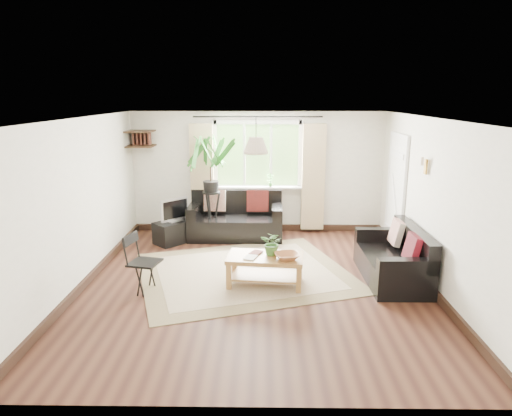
{
  "coord_description": "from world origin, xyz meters",
  "views": [
    {
      "loc": [
        0.1,
        -6.27,
        2.71
      ],
      "look_at": [
        0.0,
        0.4,
        1.05
      ],
      "focal_mm": 32.0,
      "sensor_mm": 36.0,
      "label": 1
    }
  ],
  "objects_px": {
    "palm_stand": "(211,188)",
    "sofa_right": "(392,255)",
    "tv_stand": "(176,232)",
    "sofa_back": "(236,216)",
    "coffee_table": "(265,270)",
    "folding_chair": "(145,264)"
  },
  "relations": [
    {
      "from": "sofa_back",
      "to": "coffee_table",
      "type": "height_order",
      "value": "sofa_back"
    },
    {
      "from": "sofa_right",
      "to": "sofa_back",
      "type": "bearing_deg",
      "value": -130.22
    },
    {
      "from": "palm_stand",
      "to": "sofa_back",
      "type": "bearing_deg",
      "value": 4.42
    },
    {
      "from": "tv_stand",
      "to": "palm_stand",
      "type": "bearing_deg",
      "value": -22.84
    },
    {
      "from": "sofa_back",
      "to": "coffee_table",
      "type": "xyz_separation_m",
      "value": [
        0.56,
        -2.28,
        -0.2
      ]
    },
    {
      "from": "coffee_table",
      "to": "palm_stand",
      "type": "xyz_separation_m",
      "value": [
        -1.02,
        2.24,
        0.77
      ]
    },
    {
      "from": "sofa_right",
      "to": "folding_chair",
      "type": "relative_size",
      "value": 1.93
    },
    {
      "from": "sofa_right",
      "to": "coffee_table",
      "type": "xyz_separation_m",
      "value": [
        -1.9,
        -0.23,
        -0.16
      ]
    },
    {
      "from": "sofa_back",
      "to": "sofa_right",
      "type": "xyz_separation_m",
      "value": [
        2.46,
        -2.05,
        -0.04
      ]
    },
    {
      "from": "tv_stand",
      "to": "folding_chair",
      "type": "distance_m",
      "value": 2.23
    },
    {
      "from": "palm_stand",
      "to": "folding_chair",
      "type": "distance_m",
      "value": 2.65
    },
    {
      "from": "palm_stand",
      "to": "sofa_right",
      "type": "bearing_deg",
      "value": -34.61
    },
    {
      "from": "coffee_table",
      "to": "tv_stand",
      "type": "height_order",
      "value": "coffee_table"
    },
    {
      "from": "tv_stand",
      "to": "sofa_right",
      "type": "bearing_deg",
      "value": -71.82
    },
    {
      "from": "sofa_back",
      "to": "tv_stand",
      "type": "height_order",
      "value": "sofa_back"
    },
    {
      "from": "coffee_table",
      "to": "folding_chair",
      "type": "bearing_deg",
      "value": -171.26
    },
    {
      "from": "coffee_table",
      "to": "tv_stand",
      "type": "relative_size",
      "value": 1.42
    },
    {
      "from": "sofa_back",
      "to": "tv_stand",
      "type": "xyz_separation_m",
      "value": [
        -1.12,
        -0.32,
        -0.21
      ]
    },
    {
      "from": "sofa_back",
      "to": "tv_stand",
      "type": "bearing_deg",
      "value": -163.21
    },
    {
      "from": "coffee_table",
      "to": "palm_stand",
      "type": "bearing_deg",
      "value": 114.45
    },
    {
      "from": "sofa_back",
      "to": "tv_stand",
      "type": "distance_m",
      "value": 1.18
    },
    {
      "from": "folding_chair",
      "to": "palm_stand",
      "type": "bearing_deg",
      "value": -1.7
    }
  ]
}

